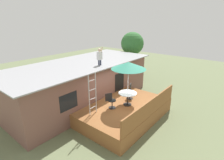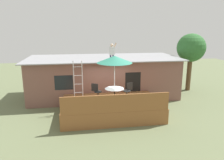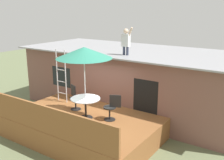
{
  "view_description": "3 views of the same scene",
  "coord_description": "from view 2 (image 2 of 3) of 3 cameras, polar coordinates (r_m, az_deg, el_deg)",
  "views": [
    {
      "loc": [
        -7.56,
        -5.25,
        5.54
      ],
      "look_at": [
        0.31,
        1.17,
        2.01
      ],
      "focal_mm": 28.42,
      "sensor_mm": 36.0,
      "label": 1
    },
    {
      "loc": [
        -1.65,
        -11.1,
        4.76
      ],
      "look_at": [
        0.14,
        0.49,
        1.88
      ],
      "focal_mm": 34.0,
      "sensor_mm": 36.0,
      "label": 2
    },
    {
      "loc": [
        5.86,
        -6.8,
        4.57
      ],
      "look_at": [
        0.58,
        0.97,
        2.03
      ],
      "focal_mm": 42.48,
      "sensor_mm": 36.0,
      "label": 3
    }
  ],
  "objects": [
    {
      "name": "house",
      "position": [
        15.17,
        -2.29,
        0.93
      ],
      "size": [
        10.5,
        4.5,
        2.76
      ],
      "color": "brown",
      "rests_on": "ground"
    },
    {
      "name": "deck_railing",
      "position": [
        10.18,
        1.12,
        -6.37
      ],
      "size": [
        5.26,
        0.08,
        0.9
      ],
      "primitive_type": "cube",
      "color": "brown",
      "rests_on": "deck"
    },
    {
      "name": "step_ladder",
      "position": [
        12.18,
        -9.1,
        0.04
      ],
      "size": [
        0.52,
        0.04,
        2.2
      ],
      "color": "silver",
      "rests_on": "deck"
    },
    {
      "name": "backyard_tree",
      "position": [
        17.26,
        20.49,
        7.91
      ],
      "size": [
        2.13,
        2.13,
        4.38
      ],
      "color": "brown",
      "rests_on": "ground"
    },
    {
      "name": "patio_umbrella",
      "position": [
        11.28,
        0.69,
        5.57
      ],
      "size": [
        1.9,
        1.9,
        2.54
      ],
      "color": "silver",
      "rests_on": "deck"
    },
    {
      "name": "deck",
      "position": [
        12.04,
        -0.28,
        -7.44
      ],
      "size": [
        5.36,
        3.47,
        0.8
      ],
      "primitive_type": "cube",
      "color": "brown",
      "rests_on": "ground"
    },
    {
      "name": "patio_chair_right",
      "position": [
        12.22,
        4.28,
        -2.9
      ],
      "size": [
        0.59,
        0.44,
        0.92
      ],
      "rotation": [
        0.0,
        0.0,
        -2.71
      ],
      "color": "black",
      "rests_on": "deck"
    },
    {
      "name": "patio_table",
      "position": [
        11.66,
        0.67,
        -3.03
      ],
      "size": [
        1.04,
        1.04,
        0.74
      ],
      "color": "black",
      "rests_on": "deck"
    },
    {
      "name": "ground_plane",
      "position": [
        12.19,
        -0.28,
        -9.19
      ],
      "size": [
        40.0,
        40.0,
        0.0
      ],
      "primitive_type": "plane",
      "color": "#66704C"
    },
    {
      "name": "person_figure",
      "position": [
        13.56,
        0.0,
        7.91
      ],
      "size": [
        0.47,
        0.2,
        1.11
      ],
      "color": "#33384C",
      "rests_on": "house"
    },
    {
      "name": "patio_chair_left",
      "position": [
        12.04,
        -4.08,
        -3.16
      ],
      "size": [
        0.59,
        0.44,
        0.92
      ],
      "rotation": [
        0.0,
        0.0,
        -0.47
      ],
      "color": "black",
      "rests_on": "deck"
    }
  ]
}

